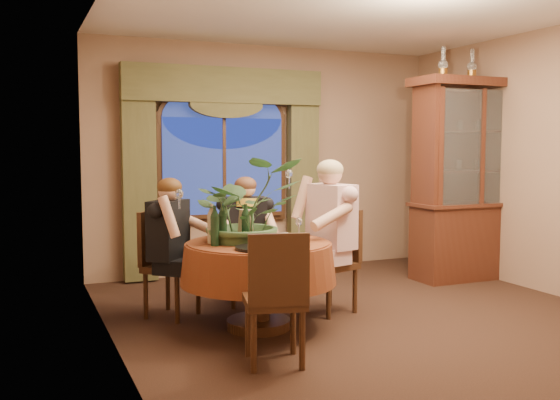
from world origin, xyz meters
name	(u,v)px	position (x,y,z in m)	size (l,w,h in m)	color
floor	(371,319)	(0.00, 0.00, 0.00)	(5.00, 5.00, 0.00)	black
wall_back	(268,159)	(0.00, 2.50, 1.40)	(4.50, 4.50, 0.00)	#8A6A54
ceiling	(375,3)	(0.00, 0.00, 2.80)	(5.00, 5.00, 0.00)	white
window	(224,168)	(-0.60, 2.43, 1.30)	(1.62, 0.10, 1.32)	navy
arched_transom	(224,103)	(-0.60, 2.43, 2.08)	(1.60, 0.06, 0.44)	navy
drapery_left	(139,180)	(-1.63, 2.38, 1.18)	(0.38, 0.14, 2.32)	#484727
drapery_right	(303,176)	(0.43, 2.38, 1.18)	(0.38, 0.14, 2.32)	#484727
swag_valance	(225,85)	(-0.60, 2.35, 2.28)	(2.45, 0.16, 0.42)	#484727
dining_table	(258,285)	(-1.05, 0.12, 0.38)	(1.33, 1.33, 0.75)	maroon
china_cabinet	(469,180)	(1.98, 1.08, 1.17)	(1.44, 0.57, 2.34)	#3E190F
oil_lamp_left	(443,62)	(1.57, 1.08, 2.51)	(0.11, 0.11, 0.34)	#A5722D
oil_lamp_center	(472,64)	(1.98, 1.08, 2.51)	(0.11, 0.11, 0.34)	#A5722D
oil_lamp_right	(499,66)	(2.38, 1.08, 2.51)	(0.11, 0.11, 0.34)	#A5722D
chair_right	(329,262)	(-0.24, 0.35, 0.48)	(0.42, 0.42, 0.96)	black
chair_back_right	(249,256)	(-0.83, 0.95, 0.48)	(0.42, 0.42, 0.96)	black
chair_back	(172,265)	(-1.64, 0.79, 0.48)	(0.42, 0.42, 0.96)	black
chair_front_left	(274,298)	(-1.25, -0.72, 0.48)	(0.42, 0.42, 0.96)	black
person_pink	(331,237)	(-0.25, 0.32, 0.72)	(0.52, 0.47, 1.44)	beige
person_back	(169,249)	(-1.68, 0.71, 0.64)	(0.46, 0.42, 1.29)	black
person_scarf	(245,241)	(-0.87, 0.93, 0.64)	(0.46, 0.42, 1.27)	black
stoneware_vase	(246,225)	(-1.13, 0.21, 0.89)	(0.15, 0.15, 0.27)	tan
centerpiece_plant	(246,170)	(-1.12, 0.23, 1.36)	(0.94, 1.04, 0.81)	#375B35
olive_bowl	(260,239)	(-1.03, 0.11, 0.78)	(0.16, 0.16, 0.05)	#445427
cheese_platter	(258,248)	(-1.19, -0.25, 0.76)	(0.37, 0.37, 0.02)	black
wine_bottle_0	(215,226)	(-1.45, 0.06, 0.92)	(0.07, 0.07, 0.33)	black
wine_bottle_1	(212,224)	(-1.44, 0.20, 0.92)	(0.07, 0.07, 0.33)	tan
wine_bottle_2	(246,224)	(-1.17, 0.10, 0.92)	(0.07, 0.07, 0.33)	black
wine_bottle_3	(223,222)	(-1.30, 0.30, 0.92)	(0.07, 0.07, 0.33)	black
wine_bottle_4	(223,225)	(-1.37, 0.11, 0.92)	(0.07, 0.07, 0.33)	black
tasting_paper_0	(283,243)	(-0.88, -0.02, 0.75)	(0.21, 0.30, 0.00)	white
tasting_paper_1	(282,235)	(-0.72, 0.38, 0.75)	(0.21, 0.30, 0.00)	white
tasting_paper_2	(267,247)	(-1.08, -0.16, 0.75)	(0.21, 0.30, 0.00)	white
wine_glass_person_pink	(299,227)	(-0.62, 0.23, 0.84)	(0.07, 0.07, 0.18)	silver
wine_glass_person_back	(211,229)	(-1.37, 0.42, 0.84)	(0.07, 0.07, 0.18)	silver
wine_glass_person_scarf	(251,225)	(-0.95, 0.55, 0.84)	(0.07, 0.07, 0.18)	silver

